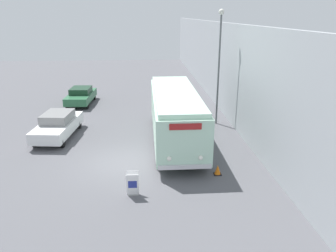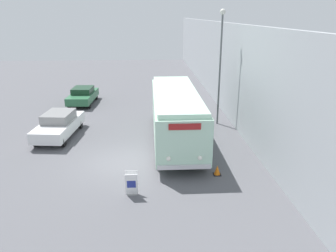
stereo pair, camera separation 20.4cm
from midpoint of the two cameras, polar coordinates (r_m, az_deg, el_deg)
ground_plane at (r=17.08m, az=-8.35°, el=-6.45°), size 80.00×80.00×0.00m
building_wall_right at (r=26.38m, az=9.21°, el=10.13°), size 0.30×60.00×6.67m
vintage_bus at (r=19.23m, az=0.98°, el=2.27°), size 2.61×9.82×3.06m
sign_board at (r=14.04m, az=-6.60°, el=-10.03°), size 0.53×0.38×1.02m
streetlamp at (r=22.15m, az=8.68°, el=12.33°), size 0.36×0.36×7.57m
parked_car_near at (r=21.36m, az=-18.88°, el=0.19°), size 2.34×4.85×1.53m
parked_car_mid at (r=28.84m, az=-15.11°, el=5.14°), size 2.08×4.40×1.38m
traffic_cone at (r=15.87m, az=8.27°, el=-7.57°), size 0.36×0.36×0.48m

